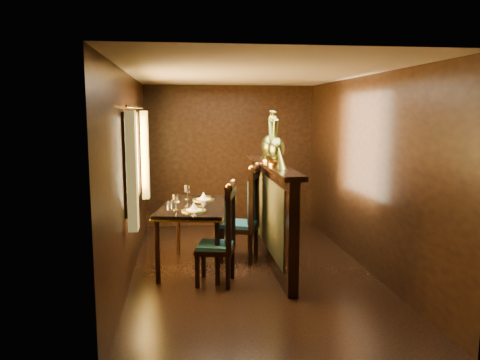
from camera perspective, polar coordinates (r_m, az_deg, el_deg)
The scene contains 8 objects.
ground at distance 6.19m, azimuth 1.29°, elevation -10.88°, with size 5.00×5.00×0.00m, color black.
room_shell at distance 5.87m, azimuth 0.49°, elevation 3.88°, with size 3.04×5.04×2.52m.
partition at distance 6.34m, azimuth 3.78°, elevation -3.75°, with size 0.26×2.70×1.36m.
dining_table at distance 6.14m, azimuth -5.51°, elevation -3.73°, with size 1.10×1.55×1.03m.
chair_left at distance 5.54m, azimuth -1.88°, elevation -6.23°, with size 0.54×0.56×1.24m.
chair_right at distance 6.39m, azimuth 1.02°, elevation -3.76°, with size 0.63×0.64×1.35m.
peacock_left at distance 5.93m, azimuth 4.45°, elevation 5.05°, with size 0.22×0.57×0.68m, color #1C5535, non-canonical shape.
peacock_right at distance 6.38m, azimuth 3.61°, elevation 5.34°, with size 0.22×0.58×0.69m, color #1C5535, non-canonical shape.
Camera 1 is at (-0.88, -5.78, 2.04)m, focal length 35.00 mm.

